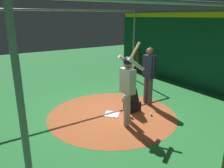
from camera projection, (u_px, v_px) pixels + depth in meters
ground_plane at (112, 114)px, 6.65m from camera, size 26.67×26.67×0.00m
dirt_circle at (112, 114)px, 6.64m from camera, size 3.78×3.78×0.01m
home_plate at (112, 114)px, 6.64m from camera, size 0.59×0.59×0.01m
batter at (128, 83)px, 5.82m from camera, size 0.68×0.49×2.16m
catcher at (131, 99)px, 6.81m from camera, size 0.58×0.40×0.96m
umpire at (149, 73)px, 7.17m from camera, size 0.23×0.49×1.87m
back_wall at (208, 51)px, 8.48m from camera, size 0.22×10.67×3.01m
cage_frame at (112, 42)px, 6.02m from camera, size 5.94×5.56×3.04m
bat_rack at (137, 62)px, 11.82m from camera, size 0.58×0.20×1.05m
baseball_0 at (130, 97)px, 7.93m from camera, size 0.07×0.07×0.07m
baseball_1 at (151, 115)px, 6.54m from camera, size 0.07×0.07×0.07m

